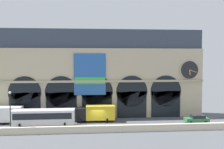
# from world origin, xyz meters

# --- Properties ---
(ground_plane) EXTENTS (200.00, 200.00, 0.00)m
(ground_plane) POSITION_xyz_m (0.00, 0.00, 0.00)
(ground_plane) COLOR #54565B
(quay_parapet_wall) EXTENTS (90.00, 0.70, 1.17)m
(quay_parapet_wall) POSITION_xyz_m (0.00, -5.14, 0.59)
(quay_parapet_wall) COLOR beige
(quay_parapet_wall) RESTS_ON ground
(station_building) EXTENTS (44.28, 4.40, 18.20)m
(station_building) POSITION_xyz_m (0.03, 6.99, 8.75)
(station_building) COLOR #BCAD8C
(station_building) RESTS_ON ground
(box_truck_west) EXTENTS (7.50, 2.91, 3.12)m
(box_truck_west) POSITION_xyz_m (-17.87, 2.44, 1.70)
(box_truck_west) COLOR #19727A
(box_truck_west) RESTS_ON ground
(bus_midwest) EXTENTS (11.00, 3.25, 3.10)m
(bus_midwest) POSITION_xyz_m (-9.71, -0.68, 1.78)
(bus_midwest) COLOR white
(bus_midwest) RESTS_ON ground
(box_truck_center) EXTENTS (7.50, 2.91, 3.12)m
(box_truck_center) POSITION_xyz_m (-0.35, 2.38, 1.70)
(box_truck_center) COLOR black
(box_truck_center) RESTS_ON ground
(car_east) EXTENTS (4.40, 2.22, 1.55)m
(car_east) POSITION_xyz_m (18.68, -0.47, 0.80)
(car_east) COLOR #2D7A42
(car_east) RESTS_ON ground
(street_lamp_quayside) EXTENTS (0.44, 0.44, 6.90)m
(street_lamp_quayside) POSITION_xyz_m (-14.34, -4.34, 4.41)
(street_lamp_quayside) COLOR black
(street_lamp_quayside) RESTS_ON ground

